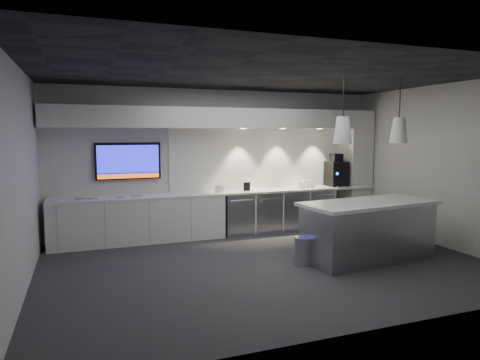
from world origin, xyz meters
name	(u,v)px	position (x,y,z in m)	size (l,w,h in m)	color
floor	(268,264)	(0.00, 0.00, 0.00)	(7.00, 7.00, 0.00)	#2F2F31
ceiling	(269,74)	(0.00, 0.00, 3.00)	(7.00, 7.00, 0.00)	black
wall_back	(220,162)	(0.00, 2.50, 1.50)	(7.00, 7.00, 0.00)	silver
wall_front	(368,192)	(0.00, -2.50, 1.50)	(7.00, 7.00, 0.00)	silver
wall_left	(20,180)	(-3.50, 0.00, 1.50)	(7.00, 7.00, 0.00)	silver
wall_right	(441,166)	(3.50, 0.00, 1.50)	(7.00, 7.00, 0.00)	silver
back_counter	(225,193)	(0.00, 2.17, 0.88)	(6.80, 0.65, 0.04)	white
left_base_cabinets	(139,220)	(-1.75, 2.17, 0.43)	(3.30, 0.63, 0.86)	silver
fridge_unit_a	(236,214)	(0.25, 2.17, 0.42)	(0.60, 0.61, 0.85)	gray
fridge_unit_b	(264,212)	(0.88, 2.17, 0.42)	(0.60, 0.61, 0.85)	gray
fridge_unit_c	(290,210)	(1.51, 2.17, 0.42)	(0.60, 0.61, 0.85)	gray
fridge_unit_d	(316,208)	(2.14, 2.17, 0.42)	(0.60, 0.61, 0.85)	gray
backsplash	(272,158)	(1.20, 2.48, 1.55)	(4.60, 0.03, 1.30)	silver
soffit	(224,118)	(0.00, 2.20, 2.40)	(6.90, 0.60, 0.40)	silver
column	(356,168)	(3.20, 2.20, 1.30)	(0.55, 0.55, 2.60)	silver
wall_tv	(128,161)	(-1.90, 2.45, 1.56)	(1.25, 0.07, 0.72)	black
island	(368,230)	(1.69, -0.31, 0.49)	(2.40, 1.24, 0.98)	gray
bin	(304,251)	(0.55, -0.20, 0.22)	(0.32, 0.32, 0.45)	gray
coffee_machine	(336,173)	(2.68, 2.20, 1.20)	(0.43, 0.59, 0.74)	black
sign_black	(247,187)	(0.47, 2.14, 0.99)	(0.14, 0.02, 0.18)	black
sign_white	(219,189)	(-0.14, 2.10, 0.97)	(0.18, 0.02, 0.14)	white
cup_cluster	(306,184)	(1.86, 2.14, 0.98)	(0.38, 0.18, 0.15)	white
tray_a	(81,198)	(-2.80, 2.16, 0.91)	(0.16, 0.16, 0.03)	#A0A0A0
tray_b	(93,198)	(-2.58, 2.11, 0.91)	(0.16, 0.16, 0.03)	#A0A0A0
tray_c	(121,196)	(-2.08, 2.16, 0.91)	(0.16, 0.16, 0.03)	#A0A0A0
tray_d	(137,196)	(-1.79, 2.15, 0.91)	(0.16, 0.16, 0.03)	#A0A0A0
pendant_left	(343,130)	(1.14, -0.31, 2.15)	(0.30, 0.30, 1.12)	silver
pendant_right	(399,130)	(2.24, -0.31, 2.15)	(0.30, 0.30, 1.12)	silver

